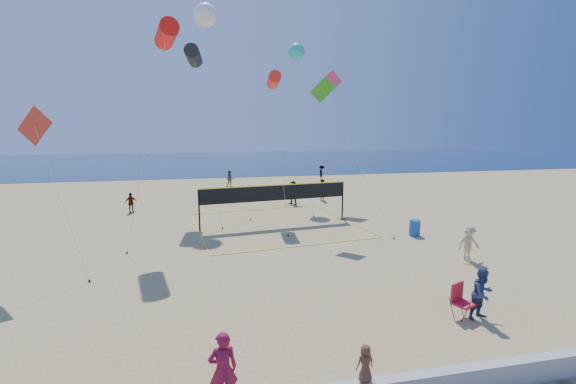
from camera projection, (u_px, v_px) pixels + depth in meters
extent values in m
plane|color=tan|center=(333.00, 335.00, 11.42)|extent=(120.00, 120.00, 0.00)
cube|color=navy|center=(226.00, 161.00, 71.23)|extent=(140.00, 50.00, 0.03)
imported|color=maroon|center=(223.00, 370.00, 8.36)|extent=(0.69, 0.50, 1.76)
imported|color=brown|center=(365.00, 363.00, 8.35)|extent=(0.44, 0.32, 0.84)
imported|color=navy|center=(482.00, 294.00, 12.27)|extent=(0.94, 0.80, 1.68)
imported|color=tan|center=(469.00, 243.00, 17.72)|extent=(1.06, 0.62, 1.63)
imported|color=gray|center=(131.00, 203.00, 27.68)|extent=(0.91, 0.72, 1.45)
imported|color=gray|center=(293.00, 193.00, 30.72)|extent=(1.59, 1.64, 1.87)
imported|color=gray|center=(323.00, 190.00, 32.14)|extent=(0.71, 0.80, 1.83)
imported|color=gray|center=(230.00, 179.00, 39.55)|extent=(0.81, 0.64, 1.66)
imported|color=gray|center=(322.00, 174.00, 43.53)|extent=(1.00, 1.34, 1.84)
cube|color=red|center=(463.00, 304.00, 12.32)|extent=(0.77, 0.74, 0.07)
cube|color=red|center=(457.00, 292.00, 12.46)|extent=(0.58, 0.28, 0.61)
cylinder|color=black|center=(465.00, 315.00, 12.04)|extent=(0.14, 0.29, 0.78)
cylinder|color=black|center=(452.00, 310.00, 12.40)|extent=(0.14, 0.29, 0.78)
cylinder|color=black|center=(474.00, 311.00, 12.31)|extent=(0.14, 0.29, 0.78)
cylinder|color=black|center=(461.00, 306.00, 12.67)|extent=(0.14, 0.29, 0.78)
cylinder|color=#174F99|center=(415.00, 228.00, 21.83)|extent=(0.75, 0.75, 0.91)
cylinder|color=black|center=(199.00, 211.00, 22.56)|extent=(0.10, 0.10, 2.50)
cylinder|color=black|center=(342.00, 201.00, 25.63)|extent=(0.10, 0.10, 2.50)
cube|color=black|center=(275.00, 193.00, 23.97)|extent=(9.31, 1.22, 0.94)
cube|color=yellow|center=(275.00, 185.00, 23.89)|extent=(9.31, 1.23, 0.06)
cube|color=yellow|center=(303.00, 246.00, 19.94)|extent=(9.52, 1.28, 0.02)
cube|color=yellow|center=(257.00, 210.00, 28.67)|extent=(9.52, 1.28, 0.02)
cylinder|color=red|center=(167.00, 34.00, 20.60)|extent=(1.55, 2.58, 1.32)
cylinder|color=silver|center=(148.00, 138.00, 19.66)|extent=(2.11, 3.41, 10.97)
cylinder|color=black|center=(127.00, 253.00, 18.72)|extent=(0.08, 0.08, 0.10)
cylinder|color=black|center=(193.00, 56.00, 26.88)|extent=(1.23, 2.50, 1.32)
cylinder|color=silver|center=(207.00, 136.00, 25.10)|extent=(1.45, 5.89, 10.98)
cylinder|color=black|center=(222.00, 228.00, 23.33)|extent=(0.08, 0.08, 0.10)
cylinder|color=#FD2B1B|center=(274.00, 80.00, 26.17)|extent=(0.97, 2.03, 1.08)
cylinder|color=silver|center=(280.00, 150.00, 23.93)|extent=(0.33, 6.16, 9.23)
cylinder|color=black|center=(288.00, 236.00, 21.70)|extent=(0.08, 0.08, 0.10)
cube|color=red|center=(35.00, 126.00, 15.68)|extent=(1.58, 0.61, 1.66)
cylinder|color=silver|center=(62.00, 202.00, 15.49)|extent=(2.10, 1.90, 6.09)
cylinder|color=black|center=(89.00, 281.00, 15.30)|extent=(0.08, 0.08, 0.10)
cube|color=green|center=(323.00, 90.00, 22.61)|extent=(1.52, 0.30, 1.52)
cylinder|color=silver|center=(357.00, 162.00, 21.89)|extent=(3.14, 3.58, 8.22)
cylinder|color=black|center=(394.00, 238.00, 21.17)|extent=(0.08, 0.08, 0.10)
cube|color=#ED356B|center=(329.00, 84.00, 30.52)|extent=(2.12, 0.34, 2.09)
cylinder|color=silver|center=(336.00, 145.00, 28.07)|extent=(0.89, 6.54, 9.47)
cylinder|color=black|center=(344.00, 219.00, 25.62)|extent=(0.08, 0.08, 0.10)
sphere|color=white|center=(205.00, 15.00, 27.41)|extent=(1.94, 1.94, 1.64)
cylinder|color=silver|center=(227.00, 114.00, 26.47)|extent=(2.45, 4.88, 13.95)
cylinder|color=black|center=(250.00, 219.00, 25.53)|extent=(0.08, 0.08, 0.10)
sphere|color=#21CDBA|center=(297.00, 52.00, 31.93)|extent=(1.59, 1.59, 1.35)
cylinder|color=silver|center=(304.00, 126.00, 29.18)|extent=(0.57, 7.69, 12.24)
cylinder|color=black|center=(314.00, 216.00, 26.44)|extent=(0.08, 0.08, 0.10)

